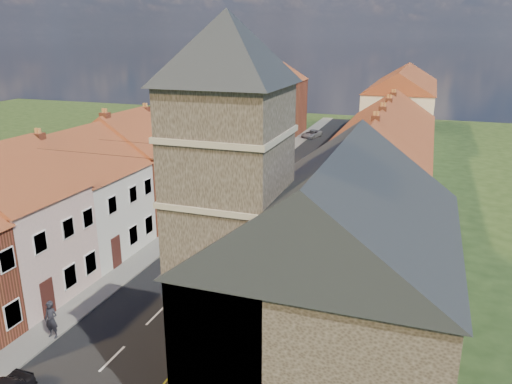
# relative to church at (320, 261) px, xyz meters

# --- Properties ---
(road) EXTENTS (7.00, 90.00, 0.02)m
(road) POSITION_rel_church_xyz_m (-9.36, 26.68, -5.87)
(road) COLOR black
(road) RESTS_ON ground
(pavement_left) EXTENTS (1.80, 90.00, 0.12)m
(pavement_left) POSITION_rel_church_xyz_m (-13.76, 26.68, -5.82)
(pavement_left) COLOR gray
(pavement_left) RESTS_ON ground
(pavement_right) EXTENTS (1.80, 90.00, 0.12)m
(pavement_right) POSITION_rel_church_xyz_m (-4.96, 26.68, -5.82)
(pavement_right) COLOR gray
(pavement_right) RESTS_ON ground
(church) EXTENTS (11.25, 14.25, 15.20)m
(church) POSITION_rel_church_xyz_m (0.00, 0.00, 0.00)
(church) COLOR #312A22
(church) RESTS_ON ground
(cottage_r_tudor) EXTENTS (8.30, 5.20, 9.00)m
(cottage_r_tudor) POSITION_rel_church_xyz_m (-0.09, 9.37, -1.41)
(cottage_r_tudor) COLOR beige
(cottage_r_tudor) RESTS_ON ground
(cottage_r_white_near) EXTENTS (8.30, 6.00, 9.00)m
(cottage_r_white_near) POSITION_rel_church_xyz_m (-0.06, 14.77, -1.40)
(cottage_r_white_near) COLOR silver
(cottage_r_white_near) RESTS_ON ground
(cottage_r_cream_mid) EXTENTS (8.30, 5.20, 9.00)m
(cottage_r_cream_mid) POSITION_rel_church_xyz_m (-0.06, 20.17, -1.40)
(cottage_r_cream_mid) COLOR beige
(cottage_r_cream_mid) RESTS_ON ground
(cottage_r_pink) EXTENTS (8.30, 6.00, 9.00)m
(cottage_r_pink) POSITION_rel_church_xyz_m (-0.06, 25.57, -1.40)
(cottage_r_pink) COLOR #C7A79D
(cottage_r_pink) RESTS_ON ground
(cottage_r_white_far) EXTENTS (8.30, 5.20, 9.00)m
(cottage_r_white_far) POSITION_rel_church_xyz_m (-0.06, 30.97, -1.40)
(cottage_r_white_far) COLOR silver
(cottage_r_white_far) RESTS_ON ground
(cottage_r_cream_far) EXTENTS (8.30, 6.00, 9.00)m
(cottage_r_cream_far) POSITION_rel_church_xyz_m (-0.06, 36.37, -1.40)
(cottage_r_cream_far) COLOR beige
(cottage_r_cream_far) RESTS_ON ground
(cottage_l_cream) EXTENTS (8.30, 6.30, 9.10)m
(cottage_l_cream) POSITION_rel_church_xyz_m (-18.66, 2.22, -1.35)
(cottage_l_cream) COLOR #C7A79D
(cottage_l_cream) RESTS_ON ground
(cottage_l_white) EXTENTS (8.30, 6.90, 8.80)m
(cottage_l_white) POSITION_rel_church_xyz_m (-18.66, 8.62, -1.51)
(cottage_l_white) COLOR silver
(cottage_l_white) RESTS_ON ground
(cottage_l_brick_mid) EXTENTS (8.30, 5.70, 9.10)m
(cottage_l_brick_mid) POSITION_rel_church_xyz_m (-18.66, 14.72, -1.35)
(cottage_l_brick_mid) COLOR brown
(cottage_l_brick_mid) RESTS_ON ground
(cottage_l_pink) EXTENTS (8.30, 6.30, 8.80)m
(cottage_l_pink) POSITION_rel_church_xyz_m (-18.66, 20.52, -1.51)
(cottage_l_pink) COLOR #C7A79D
(cottage_l_pink) RESTS_ON ground
(block_right_far) EXTENTS (8.30, 24.20, 10.50)m
(block_right_far) POSITION_rel_church_xyz_m (-0.06, 51.68, -0.58)
(block_right_far) COLOR beige
(block_right_far) RESTS_ON ground
(block_left_far) EXTENTS (8.30, 24.20, 10.50)m
(block_left_far) POSITION_rel_church_xyz_m (-18.66, 46.68, -0.58)
(block_left_far) COLOR brown
(block_left_far) RESTS_ON ground
(lamppost) EXTENTS (0.88, 0.15, 6.00)m
(lamppost) POSITION_rel_church_xyz_m (-13.17, 16.68, -2.34)
(lamppost) COLOR black
(lamppost) RESTS_ON pavement_left
(car_mid) EXTENTS (1.69, 3.88, 1.24)m
(car_mid) POSITION_rel_church_xyz_m (-12.09, 22.00, -5.26)
(car_mid) COLOR #94979B
(car_mid) RESTS_ON ground
(car_far) EXTENTS (2.31, 4.21, 1.16)m
(car_far) POSITION_rel_church_xyz_m (-12.37, 34.91, -5.30)
(car_far) COLOR navy
(car_far) RESTS_ON ground
(car_distant) EXTENTS (2.77, 4.37, 1.12)m
(car_distant) POSITION_rel_church_xyz_m (-12.56, 53.29, -5.31)
(car_distant) COLOR #97989E
(car_distant) RESTS_ON ground
(pedestrian_left) EXTENTS (0.73, 0.49, 1.95)m
(pedestrian_left) POSITION_rel_church_xyz_m (-13.06, -0.89, -4.78)
(pedestrian_left) COLOR #232228
(pedestrian_left) RESTS_ON pavement_left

